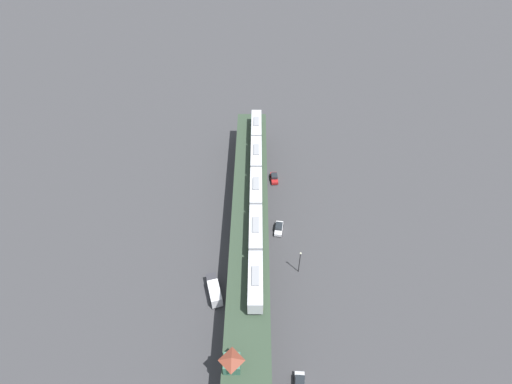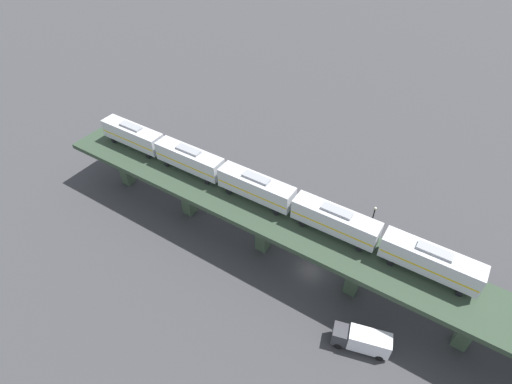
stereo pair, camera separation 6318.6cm
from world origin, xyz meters
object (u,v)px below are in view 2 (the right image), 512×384
at_px(subway_train, 256,187).
at_px(street_car_red, 203,184).
at_px(street_lamp, 372,220).
at_px(delivery_truck, 362,340).
at_px(street_car_white, 292,220).

relative_size(subway_train, street_car_red, 14.02).
bearing_deg(subway_train, street_lamp, 119.71).
height_order(subway_train, delivery_truck, subway_train).
distance_m(delivery_truck, street_lamp, 19.48).
bearing_deg(street_lamp, subway_train, -60.29).
distance_m(street_car_red, street_lamp, 30.92).
relative_size(street_car_white, street_lamp, 0.67).
bearing_deg(delivery_truck, subway_train, -114.14).
xyz_separation_m(street_car_red, street_lamp, (-3.52, 30.55, 3.17)).
relative_size(subway_train, street_car_white, 13.45).
distance_m(street_car_white, delivery_truck, 23.07).
bearing_deg(street_car_white, street_car_red, -90.14).
bearing_deg(street_car_white, subway_train, -34.29).
relative_size(street_car_red, delivery_truck, 0.59).
relative_size(street_car_white, delivery_truck, 0.62).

